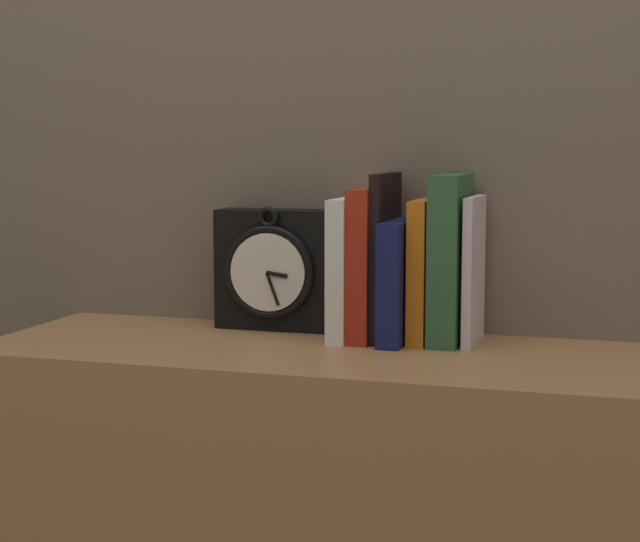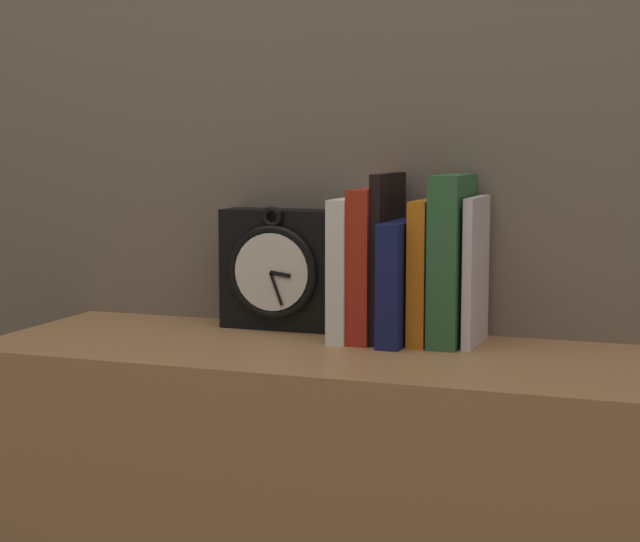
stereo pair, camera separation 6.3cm
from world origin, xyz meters
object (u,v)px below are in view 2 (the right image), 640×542
at_px(clock, 280,269).
at_px(book_slot2_black, 388,257).
at_px(book_slot0_white, 351,268).
at_px(book_slot3_navy, 402,281).
at_px(book_slot4_orange, 427,271).
at_px(book_slot6_white, 476,271).
at_px(book_slot5_green, 452,260).
at_px(book_slot1_red, 371,264).

distance_m(clock, book_slot2_black, 0.18).
bearing_deg(book_slot0_white, book_slot3_navy, -3.87).
bearing_deg(book_slot4_orange, book_slot6_white, 2.87).
bearing_deg(book_slot5_green, book_slot2_black, -179.89).
distance_m(book_slot1_red, book_slot4_orange, 0.08).
bearing_deg(book_slot2_black, book_slot4_orange, 2.01).
relative_size(book_slot0_white, book_slot2_black, 0.85).
bearing_deg(book_slot4_orange, book_slot5_green, -2.87).
bearing_deg(book_slot6_white, book_slot2_black, -177.52).
xyz_separation_m(book_slot0_white, book_slot1_red, (0.03, 0.00, 0.01)).
xyz_separation_m(book_slot3_navy, book_slot6_white, (0.10, 0.02, 0.02)).
height_order(book_slot1_red, book_slot2_black, book_slot2_black).
distance_m(book_slot3_navy, book_slot4_orange, 0.04).
distance_m(book_slot0_white, book_slot5_green, 0.15).
bearing_deg(book_slot2_black, book_slot5_green, 0.11).
bearing_deg(book_slot2_black, book_slot3_navy, -24.14).
xyz_separation_m(book_slot1_red, book_slot3_navy, (0.05, -0.01, -0.02)).
relative_size(clock, book_slot2_black, 0.79).
distance_m(clock, book_slot1_red, 0.16).
xyz_separation_m(clock, book_slot2_black, (0.18, -0.03, 0.03)).
xyz_separation_m(book_slot5_green, book_slot6_white, (0.03, 0.01, -0.02)).
bearing_deg(book_slot4_orange, clock, 173.16).
bearing_deg(book_slot0_white, book_slot5_green, 2.33).
distance_m(book_slot0_white, book_slot1_red, 0.03).
distance_m(book_slot1_red, book_slot6_white, 0.15).
bearing_deg(book_slot6_white, book_slot3_navy, -170.80).
bearing_deg(book_slot3_navy, book_slot5_green, 9.22).
distance_m(book_slot4_orange, book_slot5_green, 0.04).
bearing_deg(book_slot1_red, book_slot4_orange, 3.98).
bearing_deg(book_slot5_green, book_slot3_navy, -170.78).
distance_m(book_slot0_white, book_slot2_black, 0.06).
bearing_deg(book_slot4_orange, book_slot0_white, -175.95).
height_order(book_slot4_orange, book_slot5_green, book_slot5_green).
bearing_deg(book_slot5_green, book_slot4_orange, 177.13).
bearing_deg(clock, book_slot2_black, -9.65).
distance_m(book_slot5_green, book_slot6_white, 0.04).
relative_size(book_slot1_red, book_slot6_white, 1.05).
bearing_deg(clock, book_slot3_navy, -11.53).
distance_m(clock, book_slot4_orange, 0.23).
relative_size(book_slot0_white, book_slot1_red, 0.94).
bearing_deg(book_slot5_green, book_slot6_white, 9.17).
xyz_separation_m(clock, book_slot0_white, (0.12, -0.04, 0.01)).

